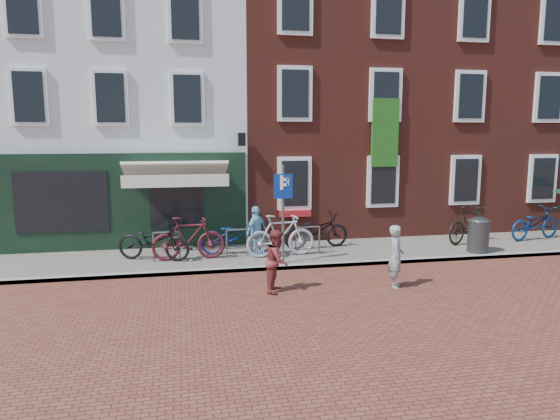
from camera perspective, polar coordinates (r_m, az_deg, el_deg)
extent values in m
plane|color=brown|center=(13.61, 2.32, -6.66)|extent=(80.00, 80.00, 0.00)
cube|color=slate|center=(15.25, 4.66, -4.80)|extent=(24.00, 3.00, 0.10)
cube|color=silver|center=(19.86, -17.06, 10.92)|extent=(8.00, 8.00, 9.00)
cube|color=maroon|center=(20.45, 3.29, 12.61)|extent=(6.00, 8.00, 10.00)
cube|color=maroon|center=(22.70, 18.44, 11.80)|extent=(6.00, 8.00, 10.00)
cylinder|color=#3C3C3E|center=(16.09, 21.42, -2.82)|extent=(0.61, 0.61, 0.92)
ellipsoid|color=#3C3C3E|center=(15.99, 21.52, -0.97)|extent=(0.61, 0.61, 0.27)
cylinder|color=#4C4C4F|center=(13.53, 0.35, -0.53)|extent=(0.07, 0.07, 2.66)
cube|color=navy|center=(13.41, 0.37, 2.69)|extent=(0.50, 0.04, 0.65)
imported|color=gray|center=(12.19, 12.92, -5.11)|extent=(0.53, 0.63, 1.48)
imported|color=maroon|center=(11.60, -0.32, -5.72)|extent=(0.77, 0.85, 1.43)
imported|color=#7DC0E3|center=(14.40, -2.68, -2.42)|extent=(0.86, 0.84, 1.46)
imported|color=black|center=(14.44, -14.04, -3.38)|extent=(2.20, 1.43, 1.09)
imported|color=#52171E|center=(14.25, -10.25, -3.17)|extent=(2.03, 0.63, 1.21)
imported|color=navy|center=(14.73, -4.99, -2.91)|extent=(2.15, 0.99, 1.09)
imported|color=#B4B4B6|center=(14.41, 0.09, -2.90)|extent=(2.06, 0.77, 1.21)
imported|color=black|center=(15.47, 4.12, -2.34)|extent=(2.17, 1.07, 1.09)
imported|color=black|center=(17.27, 20.50, -1.51)|extent=(2.08, 1.34, 1.21)
imported|color=navy|center=(18.71, 26.77, -1.33)|extent=(2.19, 1.16, 1.09)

